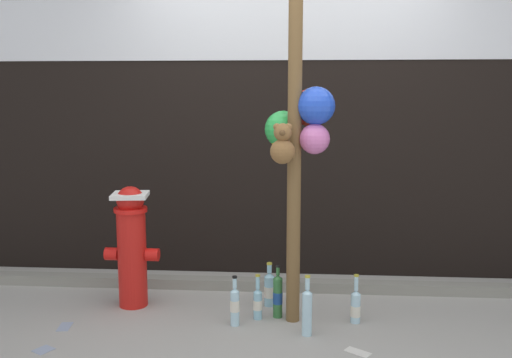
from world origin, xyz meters
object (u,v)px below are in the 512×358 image
object	(u,v)px
bottle_3	(269,289)
bottle_4	(278,296)
bottle_0	(235,305)
bottle_1	(356,306)
bottle_2	(307,310)
bottle_5	(258,302)
fire_hydrant	(132,244)
memorial_post	(299,90)

from	to	relation	value
bottle_3	bottle_4	world-z (taller)	bottle_4
bottle_3	bottle_4	size ratio (longest dim) A/B	0.87
bottle_0	bottle_3	distance (m)	0.42
bottle_1	bottle_2	distance (m)	0.39
bottle_0	bottle_5	world-z (taller)	bottle_0
bottle_0	bottle_3	xyz separation A→B (m)	(0.21, 0.36, -0.01)
fire_hydrant	bottle_0	xyz separation A→B (m)	(0.76, -0.30, -0.32)
memorial_post	fire_hydrant	xyz separation A→B (m)	(-1.16, 0.14, -1.07)
bottle_5	bottle_1	bearing A→B (deg)	-1.24
bottle_2	bottle_4	bearing A→B (deg)	124.99
bottle_4	bottle_5	distance (m)	0.14
bottle_2	memorial_post	bearing A→B (deg)	103.74
bottle_2	bottle_5	size ratio (longest dim) A/B	1.26
bottle_4	fire_hydrant	bearing A→B (deg)	172.32
memorial_post	bottle_3	xyz separation A→B (m)	(-0.19, 0.21, -1.40)
bottle_1	fire_hydrant	bearing A→B (deg)	172.85
bottle_3	bottle_4	xyz separation A→B (m)	(0.07, -0.20, 0.03)
fire_hydrant	bottle_0	bearing A→B (deg)	-21.34
bottle_2	bottle_3	size ratio (longest dim) A/B	1.23
bottle_2	bottle_0	bearing A→B (deg)	165.85
bottle_1	bottle_3	bearing A→B (deg)	156.02
bottle_5	fire_hydrant	bearing A→B (deg)	168.69
fire_hydrant	bottle_2	bearing A→B (deg)	-18.68
bottle_1	bottle_4	distance (m)	0.52
fire_hydrant	bottle_1	xyz separation A→B (m)	(1.55, -0.19, -0.34)
bottle_2	bottle_4	size ratio (longest dim) A/B	1.07
bottle_1	bottle_2	size ratio (longest dim) A/B	0.85
fire_hydrant	bottle_5	distance (m)	0.98
bottle_0	bottle_4	bearing A→B (deg)	30.00
bottle_0	bottle_4	world-z (taller)	bottle_4
bottle_1	bottle_2	world-z (taller)	bottle_2
bottle_0	bottle_5	xyz separation A→B (m)	(0.14, 0.12, -0.02)
bottle_1	bottle_3	xyz separation A→B (m)	(-0.58, 0.26, 0.01)
memorial_post	fire_hydrant	world-z (taller)	memorial_post
bottle_3	memorial_post	bearing A→B (deg)	-46.81
bottle_3	bottle_4	distance (m)	0.22
bottle_0	bottle_4	size ratio (longest dim) A/B	0.92
bottle_4	bottle_3	bearing A→B (deg)	108.24
bottle_0	memorial_post	bearing A→B (deg)	21.39
bottle_4	memorial_post	bearing A→B (deg)	-0.68
bottle_1	bottle_2	bearing A→B (deg)	-145.61
fire_hydrant	bottle_4	distance (m)	1.09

